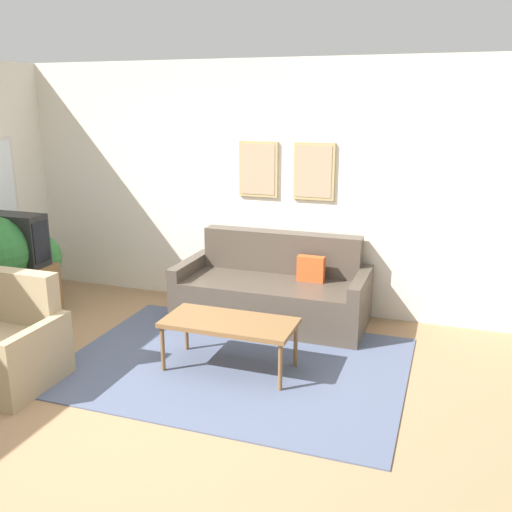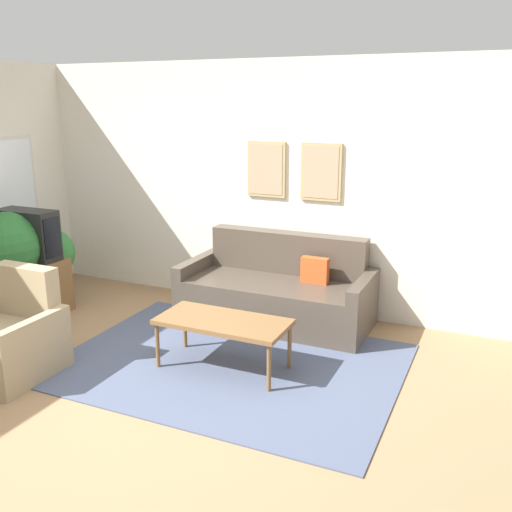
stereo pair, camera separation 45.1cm
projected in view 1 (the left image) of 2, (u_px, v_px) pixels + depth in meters
The scene contains 10 objects.
ground_plane at pixel (135, 402), 4.45m from camera, with size 16.00×16.00×0.00m, color #997551.
area_rug at pixel (235, 364), 5.07m from camera, with size 2.96×2.17×0.01m.
wall_back at pixel (244, 186), 6.33m from camera, with size 8.00×0.09×2.70m.
couch at pixel (273, 292), 6.03m from camera, with size 1.98×0.90×0.90m.
coffee_table at pixel (229, 325), 4.88m from camera, with size 1.13×0.54×0.46m.
tv_stand at pixel (20, 291), 6.10m from camera, with size 0.77×0.41×0.60m.
tv at pixel (14, 239), 5.95m from camera, with size 0.69×0.28×0.54m.
armchair at pixel (7, 349), 4.68m from camera, with size 0.79×0.76×0.89m.
potted_plant_by_window at pixel (36, 260), 6.34m from camera, with size 0.56×0.56×0.86m.
potted_plant_small at pixel (16, 278), 6.21m from camera, with size 0.36×0.36×0.64m.
Camera 1 is at (2.21, -3.45, 2.28)m, focal length 40.00 mm.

